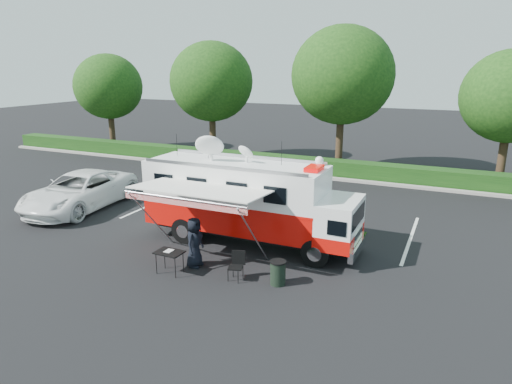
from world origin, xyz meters
TOP-DOWN VIEW (x-y plane):
  - ground_plane at (0.00, 0.00)m, footprint 120.00×120.00m
  - back_border at (1.14, 12.90)m, footprint 60.00×6.14m
  - stall_lines at (-0.50, 3.00)m, footprint 24.12×5.50m
  - command_truck at (-0.07, -0.00)m, footprint 8.18×2.25m
  - awning at (-0.80, -2.34)m, footprint 4.46×2.33m
  - white_suv at (-9.17, 0.65)m, footprint 3.37×6.33m
  - person at (-0.84, -2.62)m, footprint 0.62×0.88m
  - folding_table at (-1.30, -3.42)m, footprint 0.90×0.65m
  - folding_chair at (0.87, -2.88)m, footprint 0.55×0.58m
  - trash_bin at (2.19, -2.69)m, footprint 0.51×0.51m

SIDE VIEW (x-z plane):
  - ground_plane at x=0.00m, z-range 0.00..0.00m
  - white_suv at x=-9.17m, z-range -0.85..0.85m
  - person at x=-0.84m, z-range -0.86..0.86m
  - stall_lines at x=-0.50m, z-range 0.00..0.01m
  - trash_bin at x=2.19m, z-range 0.00..0.78m
  - folding_chair at x=0.87m, z-range 0.08..1.01m
  - folding_table at x=-1.30m, z-range 0.33..1.08m
  - command_truck at x=-0.07m, z-range -0.28..3.65m
  - awning at x=-0.80m, z-range 1.17..3.87m
  - back_border at x=1.14m, z-range 0.57..9.44m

